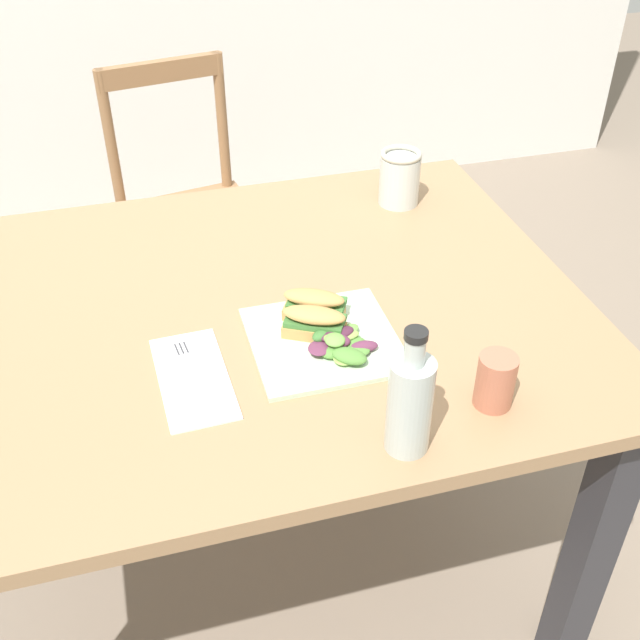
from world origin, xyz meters
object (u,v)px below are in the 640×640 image
object	(u,v)px
plate_lunch	(326,340)
cup_extra_side	(495,381)
fork_on_napkin	(190,370)
chair_wooden_far	(190,216)
mason_jar_iced_tea	(399,180)
sandwich_half_front	(314,322)
bottle_cold_brew	(409,408)
dining_table	(251,356)
sandwich_half_back	(316,304)

from	to	relation	value
plate_lunch	cup_extra_side	distance (m)	0.31
fork_on_napkin	chair_wooden_far	bearing A→B (deg)	83.67
plate_lunch	cup_extra_side	bearing A→B (deg)	-46.27
chair_wooden_far	mason_jar_iced_tea	size ratio (longest dim) A/B	7.01
chair_wooden_far	sandwich_half_front	size ratio (longest dim) A/B	7.28
sandwich_half_front	bottle_cold_brew	distance (m)	0.29
chair_wooden_far	bottle_cold_brew	distance (m)	1.38
dining_table	mason_jar_iced_tea	bearing A→B (deg)	36.99
dining_table	chair_wooden_far	bearing A→B (deg)	90.60
dining_table	sandwich_half_front	bearing A→B (deg)	-53.35
sandwich_half_back	cup_extra_side	bearing A→B (deg)	-53.33
mason_jar_iced_tea	chair_wooden_far	bearing A→B (deg)	125.04
mason_jar_iced_tea	bottle_cold_brew	bearing A→B (deg)	-109.43
chair_wooden_far	sandwich_half_back	world-z (taller)	chair_wooden_far
sandwich_half_back	mason_jar_iced_tea	distance (m)	0.49
plate_lunch	sandwich_half_front	bearing A→B (deg)	141.71
bottle_cold_brew	dining_table	bearing A→B (deg)	111.06
dining_table	plate_lunch	world-z (taller)	plate_lunch
sandwich_half_back	bottle_cold_brew	size ratio (longest dim) A/B	0.56
mason_jar_iced_tea	cup_extra_side	bearing A→B (deg)	-97.64
dining_table	fork_on_napkin	distance (m)	0.24
sandwich_half_back	cup_extra_side	distance (m)	0.35
plate_lunch	mason_jar_iced_tea	distance (m)	0.54
chair_wooden_far	sandwich_half_front	distance (m)	1.09
plate_lunch	fork_on_napkin	distance (m)	0.24
chair_wooden_far	sandwich_half_back	bearing A→B (deg)	-83.06
fork_on_napkin	bottle_cold_brew	size ratio (longest dim) A/B	0.87
fork_on_napkin	bottle_cold_brew	distance (m)	0.39
bottle_cold_brew	cup_extra_side	world-z (taller)	bottle_cold_brew
mason_jar_iced_tea	fork_on_napkin	bearing A→B (deg)	-139.14
dining_table	fork_on_napkin	bearing A→B (deg)	-129.23
fork_on_napkin	mason_jar_iced_tea	xyz separation A→B (m)	(0.54, 0.47, 0.05)
dining_table	plate_lunch	distance (m)	0.22
bottle_cold_brew	sandwich_half_front	bearing A→B (deg)	102.67
dining_table	sandwich_half_front	distance (m)	0.22
bottle_cold_brew	mason_jar_iced_tea	size ratio (longest dim) A/B	1.73
fork_on_napkin	mason_jar_iced_tea	bearing A→B (deg)	40.86
sandwich_half_back	fork_on_napkin	size ratio (longest dim) A/B	0.64
dining_table	cup_extra_side	bearing A→B (deg)	-48.21
chair_wooden_far	bottle_cold_brew	world-z (taller)	bottle_cold_brew
plate_lunch	dining_table	bearing A→B (deg)	128.50
plate_lunch	chair_wooden_far	bearing A→B (deg)	96.57
fork_on_napkin	sandwich_half_front	bearing A→B (deg)	7.77
plate_lunch	sandwich_half_front	size ratio (longest dim) A/B	2.11
bottle_cold_brew	chair_wooden_far	bearing A→B (deg)	97.22
dining_table	bottle_cold_brew	size ratio (longest dim) A/B	5.83
dining_table	bottle_cold_brew	xyz separation A→B (m)	(0.16, -0.41, 0.19)
plate_lunch	sandwich_half_back	size ratio (longest dim) A/B	2.11
sandwich_half_back	mason_jar_iced_tea	size ratio (longest dim) A/B	0.96
bottle_cold_brew	plate_lunch	bearing A→B (deg)	99.73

